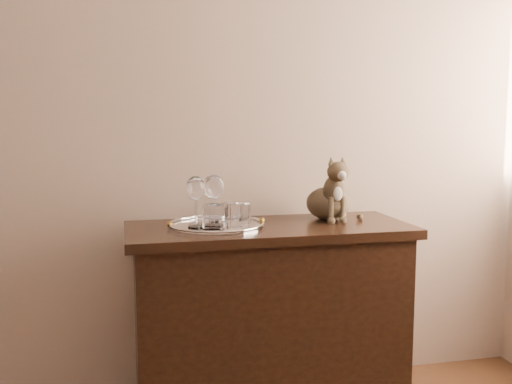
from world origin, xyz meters
TOP-DOWN VIEW (x-y plane):
  - wall_back at (0.00, 2.25)m, footprint 4.00×0.10m
  - sideboard at (0.60, 1.94)m, footprint 1.20×0.50m
  - tray at (0.38, 1.96)m, footprint 0.40×0.40m
  - wine_glass_a at (0.30, 1.99)m, footprint 0.08×0.08m
  - wine_glass_b at (0.37, 2.06)m, footprint 0.07×0.07m
  - wine_glass_c at (0.29, 1.92)m, footprint 0.08×0.08m
  - wine_glass_d at (0.37, 1.96)m, footprint 0.08×0.08m
  - tumbler_a at (0.43, 1.90)m, footprint 0.09×0.09m
  - tumbler_b at (0.35, 1.86)m, footprint 0.09×0.09m
  - tumbler_c at (0.49, 1.97)m, footprint 0.07×0.07m
  - cat at (0.89, 2.03)m, footprint 0.30×0.28m

SIDE VIEW (x-z plane):
  - sideboard at x=0.60m, z-range 0.00..0.85m
  - tray at x=0.38m, z-range 0.85..0.86m
  - tumbler_c at x=0.49m, z-range 0.86..0.94m
  - tumbler_a at x=0.43m, z-range 0.86..0.96m
  - tumbler_b at x=0.35m, z-range 0.86..0.96m
  - wine_glass_b at x=0.37m, z-range 0.86..1.05m
  - wine_glass_a at x=0.30m, z-range 0.86..1.06m
  - wine_glass_d at x=0.37m, z-range 0.86..1.07m
  - wine_glass_c at x=0.29m, z-range 0.86..1.07m
  - cat at x=0.89m, z-range 0.85..1.14m
  - wall_back at x=0.00m, z-range 0.00..2.70m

